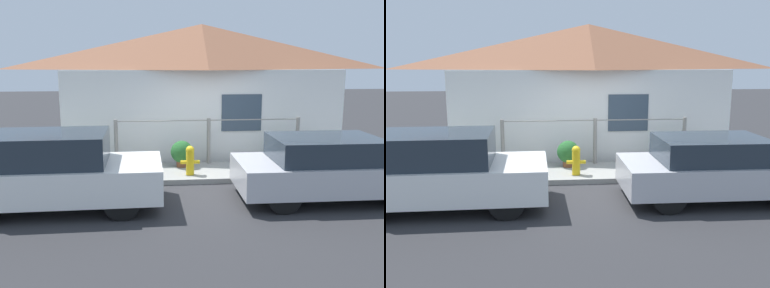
% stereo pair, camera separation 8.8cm
% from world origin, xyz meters
% --- Properties ---
extents(ground_plane, '(60.00, 60.00, 0.00)m').
position_xyz_m(ground_plane, '(0.00, 0.00, 0.00)').
color(ground_plane, '#2D2D30').
extents(sidewalk, '(24.00, 1.67, 0.13)m').
position_xyz_m(sidewalk, '(0.00, 0.83, 0.06)').
color(sidewalk, gray).
rests_on(sidewalk, ground_plane).
extents(house, '(8.11, 2.23, 3.82)m').
position_xyz_m(house, '(0.00, 2.98, 3.00)').
color(house, white).
rests_on(house, ground_plane).
extents(fence, '(4.90, 0.10, 1.20)m').
position_xyz_m(fence, '(0.00, 1.52, 0.79)').
color(fence, gray).
rests_on(fence, sidewalk).
extents(car_left, '(3.94, 1.82, 1.48)m').
position_xyz_m(car_left, '(-3.33, -1.26, 0.74)').
color(car_left, white).
rests_on(car_left, ground_plane).
extents(car_right, '(3.90, 1.80, 1.30)m').
position_xyz_m(car_right, '(2.10, -1.26, 0.67)').
color(car_right, '#B7B7BC').
rests_on(car_right, ground_plane).
extents(fire_hydrant, '(0.46, 0.20, 0.70)m').
position_xyz_m(fire_hydrant, '(-0.60, 0.43, 0.49)').
color(fire_hydrant, yellow).
rests_on(fire_hydrant, sidewalk).
extents(potted_plant_near_hydrant, '(0.57, 0.57, 0.67)m').
position_xyz_m(potted_plant_near_hydrant, '(-0.73, 1.22, 0.50)').
color(potted_plant_near_hydrant, brown).
rests_on(potted_plant_near_hydrant, sidewalk).
extents(potted_plant_by_fence, '(0.43, 0.43, 0.58)m').
position_xyz_m(potted_plant_by_fence, '(-3.12, 1.19, 0.45)').
color(potted_plant_by_fence, brown).
rests_on(potted_plant_by_fence, sidewalk).
extents(potted_plant_corner, '(0.52, 0.52, 0.64)m').
position_xyz_m(potted_plant_corner, '(1.95, 1.26, 0.49)').
color(potted_plant_corner, brown).
rests_on(potted_plant_corner, sidewalk).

